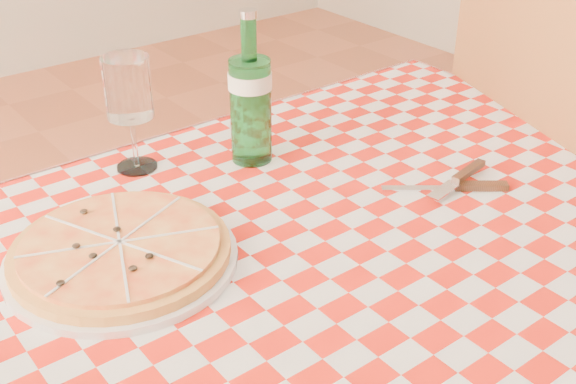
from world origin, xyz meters
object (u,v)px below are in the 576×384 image
at_px(water_bottle, 250,88).
at_px(wine_glass, 131,115).
at_px(chair_near, 554,180).
at_px(dining_table, 323,296).
at_px(pizza_plate, 121,250).

xyz_separation_m(water_bottle, wine_glass, (-0.17, 0.09, -0.03)).
xyz_separation_m(chair_near, water_bottle, (-0.64, 0.19, 0.30)).
height_order(dining_table, water_bottle, water_bottle).
bearing_deg(wine_glass, water_bottle, -28.01).
relative_size(pizza_plate, water_bottle, 1.21).
height_order(water_bottle, wine_glass, water_bottle).
bearing_deg(dining_table, water_bottle, 76.54).
xyz_separation_m(pizza_plate, water_bottle, (0.31, 0.14, 0.11)).
bearing_deg(water_bottle, wine_glass, 151.99).
relative_size(chair_near, wine_glass, 5.26).
distance_m(chair_near, pizza_plate, 0.98).
distance_m(dining_table, water_bottle, 0.36).
xyz_separation_m(dining_table, water_bottle, (0.06, 0.27, 0.23)).
xyz_separation_m(dining_table, wine_glass, (-0.11, 0.36, 0.20)).
bearing_deg(pizza_plate, dining_table, -27.42).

